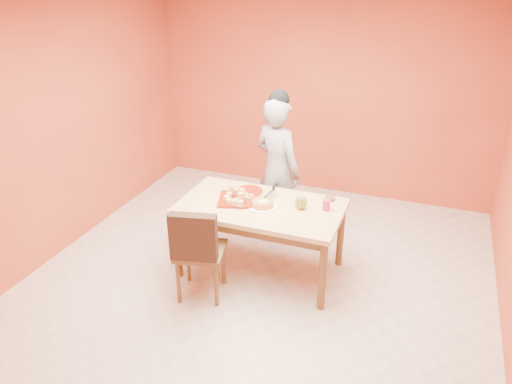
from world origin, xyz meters
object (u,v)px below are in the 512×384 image
at_px(dining_chair, 199,249).
at_px(person, 277,170).
at_px(pastry_platter, 238,199).
at_px(checker_tin, 330,199).
at_px(dining_table, 261,213).
at_px(egg_ornament, 301,202).
at_px(red_dinner_plate, 249,191).
at_px(sponge_cake, 263,204).
at_px(magenta_glass, 326,205).

bearing_deg(dining_chair, person, 63.28).
xyz_separation_m(pastry_platter, checker_tin, (0.86, 0.33, 0.00)).
bearing_deg(dining_table, egg_ornament, 8.70).
bearing_deg(checker_tin, egg_ornament, -127.11).
height_order(dining_chair, person, person).
bearing_deg(pastry_platter, dining_table, -3.40).
height_order(red_dinner_plate, checker_tin, checker_tin).
relative_size(dining_table, checker_tin, 15.93).
relative_size(sponge_cake, egg_ornament, 1.42).
relative_size(pastry_platter, red_dinner_plate, 1.32).
distance_m(magenta_glass, checker_tin, 0.23).
distance_m(pastry_platter, magenta_glass, 0.88).
xyz_separation_m(egg_ornament, magenta_glass, (0.23, 0.06, -0.02)).
height_order(egg_ornament, checker_tin, egg_ornament).
relative_size(person, magenta_glass, 16.48).
height_order(pastry_platter, magenta_glass, magenta_glass).
height_order(sponge_cake, magenta_glass, magenta_glass).
xyz_separation_m(dining_table, checker_tin, (0.61, 0.35, 0.11)).
distance_m(red_dinner_plate, magenta_glass, 0.85).
distance_m(red_dinner_plate, checker_tin, 0.83).
bearing_deg(dining_chair, pastry_platter, 63.73).
distance_m(red_dinner_plate, sponge_cake, 0.37).
bearing_deg(dining_table, dining_chair, -123.92).
bearing_deg(checker_tin, sponge_cake, -146.53).
bearing_deg(red_dinner_plate, pastry_platter, -99.22).
bearing_deg(red_dinner_plate, checker_tin, 7.47).
xyz_separation_m(person, red_dinner_plate, (-0.14, -0.49, -0.06)).
xyz_separation_m(red_dinner_plate, checker_tin, (0.83, 0.11, 0.01)).
bearing_deg(dining_chair, egg_ornament, 26.37).
relative_size(person, checker_tin, 16.47).
xyz_separation_m(person, egg_ornament, (0.46, -0.68, 0.01)).
bearing_deg(magenta_glass, person, 138.77).
distance_m(person, red_dinner_plate, 0.52).
distance_m(dining_table, magenta_glass, 0.65).
height_order(dining_table, egg_ornament, egg_ornament).
relative_size(magenta_glass, checker_tin, 1.00).
distance_m(sponge_cake, magenta_glass, 0.61).
height_order(red_dinner_plate, magenta_glass, magenta_glass).
bearing_deg(pastry_platter, dining_chair, -103.17).
relative_size(pastry_platter, checker_tin, 3.70).
height_order(person, pastry_platter, person).
bearing_deg(pastry_platter, egg_ornament, 3.97).
relative_size(dining_table, magenta_glass, 15.94).
height_order(person, sponge_cake, person).
xyz_separation_m(dining_table, egg_ornament, (0.39, 0.06, 0.17)).
distance_m(pastry_platter, checker_tin, 0.93).
bearing_deg(person, checker_tin, 174.43).
bearing_deg(dining_table, magenta_glass, 11.25).
distance_m(sponge_cake, checker_tin, 0.69).
distance_m(dining_chair, sponge_cake, 0.76).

